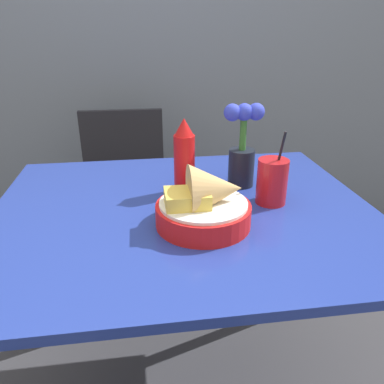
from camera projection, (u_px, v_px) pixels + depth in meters
wall_window at (154, 12)px, 1.97m from camera, size 7.00×0.06×2.60m
dining_table at (184, 241)px, 1.08m from camera, size 1.05×0.87×0.77m
chair_far_window at (125, 183)px, 1.85m from camera, size 0.40×0.40×0.86m
food_basket at (207, 204)px, 0.93m from camera, size 0.24×0.24×0.16m
ketchup_bottle at (184, 158)px, 1.09m from camera, size 0.06×0.06×0.23m
drink_cup at (271, 182)px, 1.05m from camera, size 0.09×0.09×0.22m
flower_vase at (242, 148)px, 1.14m from camera, size 0.12×0.08×0.26m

